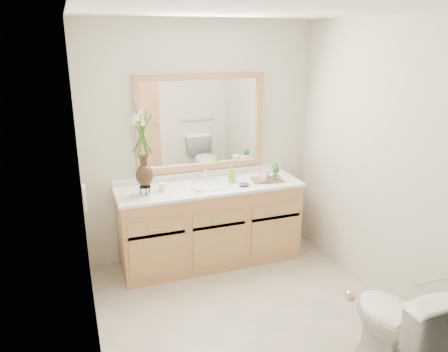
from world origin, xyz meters
name	(u,v)px	position (x,y,z in m)	size (l,w,h in m)	color
floor	(248,316)	(0.00, 0.00, 0.00)	(2.60, 2.60, 0.00)	#BCB0A1
ceiling	(255,10)	(0.00, 0.00, 2.40)	(2.40, 2.60, 0.02)	white
wall_back	(201,143)	(0.00, 1.30, 1.20)	(2.40, 0.02, 2.40)	silver
wall_front	(357,259)	(0.00, -1.30, 1.20)	(2.40, 0.02, 2.40)	silver
wall_left	(85,199)	(-1.20, 0.00, 1.20)	(0.02, 2.60, 2.40)	silver
wall_right	(382,165)	(1.20, 0.00, 1.20)	(0.02, 2.60, 2.40)	silver
vanity	(210,225)	(0.00, 1.01, 0.40)	(1.80, 0.55, 0.80)	tan
counter	(210,187)	(0.00, 1.01, 0.82)	(1.84, 0.57, 0.03)	white
sink	(210,191)	(0.00, 1.00, 0.78)	(0.38, 0.34, 0.23)	white
mirror	(201,123)	(0.00, 1.28, 1.41)	(1.32, 0.04, 0.97)	white
switch_plate	(85,193)	(-1.19, 0.76, 0.98)	(0.02, 0.12, 0.12)	white
door	(299,305)	(-0.30, -1.29, 1.00)	(0.80, 0.03, 2.00)	tan
toilet	(398,326)	(0.70, -0.92, 0.37)	(0.42, 0.75, 0.74)	white
flower_vase	(142,139)	(-0.64, 0.98, 1.36)	(0.19, 0.19, 0.78)	black
tumbler	(162,187)	(-0.48, 1.01, 0.87)	(0.06, 0.06, 0.08)	silver
soap_dish	(198,191)	(-0.17, 0.86, 0.84)	(0.10, 0.10, 0.03)	silver
soap_bottle	(232,175)	(0.24, 1.04, 0.90)	(0.07, 0.07, 0.15)	#72CE30
purple_dish	(244,184)	(0.31, 0.87, 0.85)	(0.11, 0.08, 0.04)	#522570
tray	(267,180)	(0.59, 0.96, 0.84)	(0.31, 0.21, 0.02)	brown
mug_left	(263,177)	(0.52, 0.91, 0.89)	(0.09, 0.09, 0.09)	silver
mug_right	(265,174)	(0.59, 1.00, 0.89)	(0.10, 0.09, 0.10)	silver
goblet_front	(276,171)	(0.66, 0.90, 0.95)	(0.07, 0.07, 0.15)	#226823
goblet_back	(275,167)	(0.72, 1.03, 0.94)	(0.06, 0.06, 0.14)	#226823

